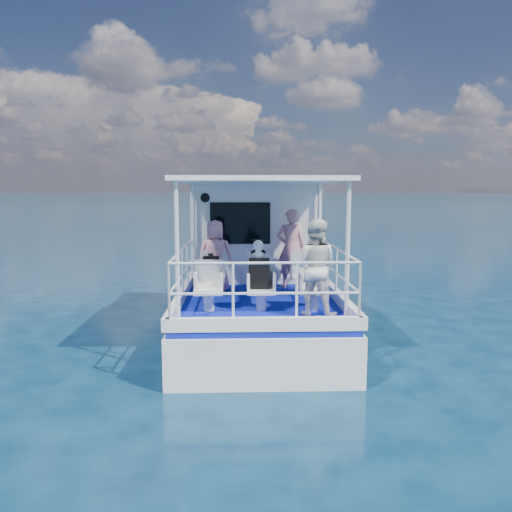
{
  "coord_description": "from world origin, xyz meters",
  "views": [
    {
      "loc": [
        -0.37,
        -9.51,
        2.93
      ],
      "look_at": [
        -0.06,
        -0.4,
        1.75
      ],
      "focal_mm": 35.0,
      "sensor_mm": 36.0,
      "label": 1
    }
  ],
  "objects_px": {
    "passenger_port_fwd": "(215,256)",
    "passenger_stbd_aft": "(315,268)",
    "backpack_center": "(259,273)",
    "panda": "(258,249)"
  },
  "relations": [
    {
      "from": "passenger_port_fwd",
      "to": "passenger_stbd_aft",
      "type": "xyz_separation_m",
      "value": [
        1.71,
        -1.97,
        0.06
      ]
    },
    {
      "from": "passenger_stbd_aft",
      "to": "backpack_center",
      "type": "height_order",
      "value": "passenger_stbd_aft"
    },
    {
      "from": "passenger_port_fwd",
      "to": "panda",
      "type": "relative_size",
      "value": 4.44
    },
    {
      "from": "passenger_stbd_aft",
      "to": "panda",
      "type": "relative_size",
      "value": 4.82
    },
    {
      "from": "backpack_center",
      "to": "panda",
      "type": "bearing_deg",
      "value": 143.48
    },
    {
      "from": "passenger_port_fwd",
      "to": "panda",
      "type": "distance_m",
      "value": 1.8
    },
    {
      "from": "passenger_stbd_aft",
      "to": "backpack_center",
      "type": "distance_m",
      "value": 0.99
    },
    {
      "from": "passenger_port_fwd",
      "to": "backpack_center",
      "type": "distance_m",
      "value": 1.79
    },
    {
      "from": "backpack_center",
      "to": "panda",
      "type": "distance_m",
      "value": 0.43
    },
    {
      "from": "passenger_port_fwd",
      "to": "backpack_center",
      "type": "xyz_separation_m",
      "value": [
        0.82,
        -1.59,
        -0.09
      ]
    }
  ]
}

